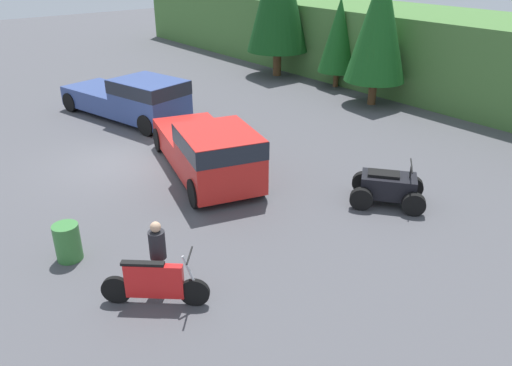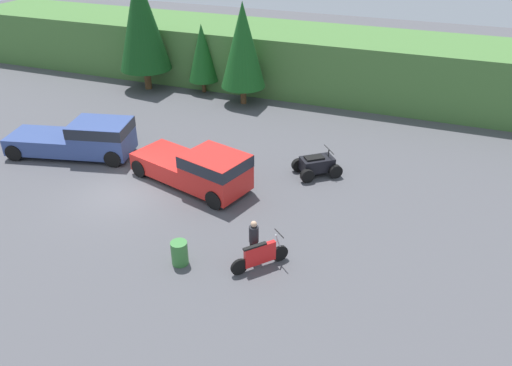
# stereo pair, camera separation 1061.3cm
# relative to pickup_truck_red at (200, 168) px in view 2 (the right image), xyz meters

# --- Properties ---
(ground_plane) EXTENTS (80.00, 80.00, 0.00)m
(ground_plane) POSITION_rel_pickup_truck_red_xyz_m (-2.89, -1.67, -0.95)
(ground_plane) COLOR #4C4C51
(hillside_backdrop) EXTENTS (44.00, 6.00, 3.66)m
(hillside_backdrop) POSITION_rel_pickup_truck_red_xyz_m (-2.89, 14.33, 0.88)
(hillside_backdrop) COLOR #477538
(hillside_backdrop) RESTS_ON ground_plane
(tree_left) EXTENTS (3.30, 3.30, 7.49)m
(tree_left) POSITION_rel_pickup_truck_red_xyz_m (-9.07, 10.39, 3.45)
(tree_left) COLOR brown
(tree_left) RESTS_ON ground_plane
(tree_mid_left) EXTENTS (1.91, 1.91, 4.33)m
(tree_mid_left) POSITION_rel_pickup_truck_red_xyz_m (-5.34, 11.13, 1.60)
(tree_mid_left) COLOR brown
(tree_mid_left) RESTS_ON ground_plane
(tree_mid_right) EXTENTS (2.66, 2.66, 6.04)m
(tree_mid_right) POSITION_rel_pickup_truck_red_xyz_m (-2.17, 10.14, 2.60)
(tree_mid_right) COLOR brown
(tree_mid_right) RESTS_ON ground_plane
(pickup_truck_red) EXTENTS (5.88, 3.48, 1.81)m
(pickup_truck_red) POSITION_rel_pickup_truck_red_xyz_m (0.00, 0.00, 0.00)
(pickup_truck_red) COLOR red
(pickup_truck_red) RESTS_ON ground_plane
(pickup_truck_second) EXTENTS (6.31, 3.43, 1.81)m
(pickup_truck_second) POSITION_rel_pickup_truck_red_xyz_m (-6.66, 0.73, 0.00)
(pickup_truck_second) COLOR #334784
(pickup_truck_second) RESTS_ON ground_plane
(dirt_bike) EXTENTS (1.51, 1.70, 1.19)m
(dirt_bike) POSITION_rel_pickup_truck_red_xyz_m (4.34, -4.16, -0.47)
(dirt_bike) COLOR black
(dirt_bike) RESTS_ON ground_plane
(quad_atv) EXTENTS (2.37, 2.25, 1.20)m
(quad_atv) POSITION_rel_pickup_truck_red_xyz_m (4.41, 2.95, -0.48)
(quad_atv) COLOR black
(quad_atv) RESTS_ON ground_plane
(rider_person) EXTENTS (0.45, 0.45, 1.62)m
(rider_person) POSITION_rel_pickup_truck_red_xyz_m (4.00, -3.87, -0.07)
(rider_person) COLOR black
(rider_person) RESTS_ON ground_plane
(steel_barrel) EXTENTS (0.58, 0.58, 0.88)m
(steel_barrel) POSITION_rel_pickup_truck_red_xyz_m (1.69, -4.96, -0.51)
(steel_barrel) COLOR #387A38
(steel_barrel) RESTS_ON ground_plane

